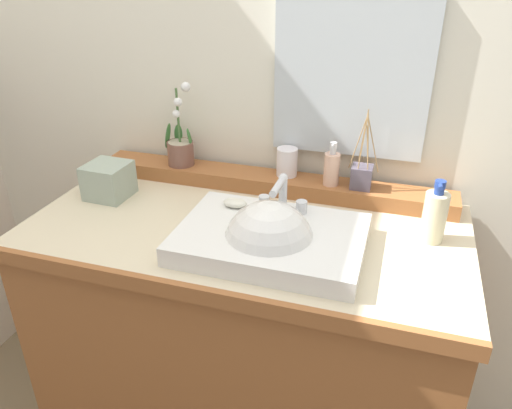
# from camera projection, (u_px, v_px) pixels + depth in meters

# --- Properties ---
(wall_back) EXTENTS (3.23, 0.20, 2.69)m
(wall_back) POSITION_uv_depth(u_px,v_px,m) (286.00, 39.00, 1.61)
(wall_back) COLOR silver
(wall_back) RESTS_ON ground
(vanity_cabinet) EXTENTS (1.27, 0.66, 0.89)m
(vanity_cabinet) POSITION_uv_depth(u_px,v_px,m) (247.00, 339.00, 1.65)
(vanity_cabinet) COLOR #9A5A2F
(vanity_cabinet) RESTS_ON ground
(back_ledge) EXTENTS (1.20, 0.12, 0.05)m
(back_ledge) POSITION_uv_depth(u_px,v_px,m) (270.00, 182.00, 1.66)
(back_ledge) COLOR #9A5A2F
(back_ledge) RESTS_ON vanity_cabinet
(sink_basin) EXTENTS (0.49, 0.35, 0.27)m
(sink_basin) POSITION_uv_depth(u_px,v_px,m) (270.00, 242.00, 1.32)
(sink_basin) COLOR white
(sink_basin) RESTS_ON vanity_cabinet
(soap_bar) EXTENTS (0.07, 0.04, 0.02)m
(soap_bar) POSITION_uv_depth(u_px,v_px,m) (235.00, 204.00, 1.42)
(soap_bar) COLOR silver
(soap_bar) RESTS_ON sink_basin
(potted_plant) EXTENTS (0.11, 0.10, 0.28)m
(potted_plant) POSITION_uv_depth(u_px,v_px,m) (180.00, 146.00, 1.70)
(potted_plant) COLOR brown
(potted_plant) RESTS_ON back_ledge
(soap_dispenser) EXTENTS (0.05, 0.05, 0.14)m
(soap_dispenser) POSITION_uv_depth(u_px,v_px,m) (332.00, 168.00, 1.55)
(soap_dispenser) COLOR beige
(soap_dispenser) RESTS_ON back_ledge
(tumbler_cup) EXTENTS (0.07, 0.07, 0.09)m
(tumbler_cup) POSITION_uv_depth(u_px,v_px,m) (287.00, 162.00, 1.62)
(tumbler_cup) COLOR white
(tumbler_cup) RESTS_ON back_ledge
(reed_diffuser) EXTENTS (0.09, 0.09, 0.25)m
(reed_diffuser) POSITION_uv_depth(u_px,v_px,m) (362.00, 176.00, 1.54)
(reed_diffuser) COLOR #554C5A
(reed_diffuser) RESTS_ON back_ledge
(lotion_bottle) EXTENTS (0.06, 0.07, 0.18)m
(lotion_bottle) POSITION_uv_depth(u_px,v_px,m) (434.00, 216.00, 1.34)
(lotion_bottle) COLOR beige
(lotion_bottle) RESTS_ON vanity_cabinet
(tissue_box) EXTENTS (0.13, 0.13, 0.11)m
(tissue_box) POSITION_uv_depth(u_px,v_px,m) (109.00, 180.00, 1.59)
(tissue_box) COLOR #97A795
(tissue_box) RESTS_ON vanity_cabinet
(mirror) EXTENTS (0.47, 0.02, 0.49)m
(mirror) POSITION_uv_depth(u_px,v_px,m) (351.00, 77.00, 1.49)
(mirror) COLOR silver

